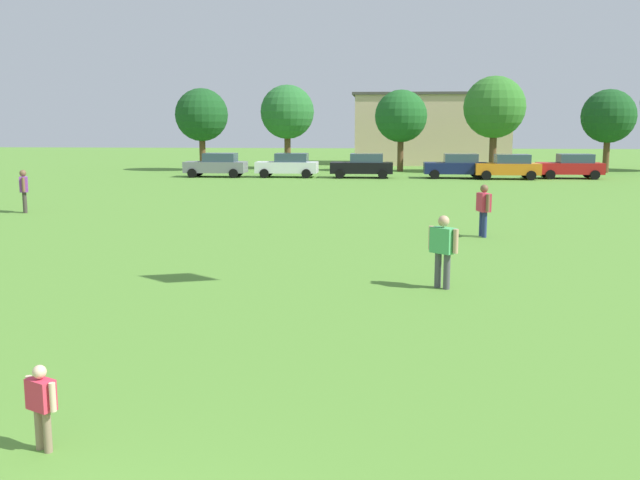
{
  "coord_description": "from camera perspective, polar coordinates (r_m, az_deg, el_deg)",
  "views": [
    {
      "loc": [
        2.81,
        -4.1,
        3.61
      ],
      "look_at": [
        1.58,
        9.39,
        1.43
      ],
      "focal_mm": 39.97,
      "sensor_mm": 36.0,
      "label": 1
    }
  ],
  "objects": [
    {
      "name": "tree_far_left",
      "position": [
        58.39,
        -9.46,
        9.84
      ],
      "size": [
        4.2,
        4.2,
        6.54
      ],
      "color": "brown",
      "rests_on": "ground"
    },
    {
      "name": "bystander_near_trees",
      "position": [
        23.78,
        12.97,
        2.67
      ],
      "size": [
        0.44,
        0.8,
        1.72
      ],
      "rotation": [
        0.0,
        0.0,
        1.81
      ],
      "color": "navy",
      "rests_on": "ground"
    },
    {
      "name": "tree_right",
      "position": [
        59.18,
        22.11,
        9.15
      ],
      "size": [
        4.07,
        4.07,
        6.34
      ],
      "color": "brown",
      "rests_on": "ground"
    },
    {
      "name": "parked_car_navy_3",
      "position": [
        50.1,
        10.89,
        5.85
      ],
      "size": [
        4.3,
        2.02,
        1.68
      ],
      "rotation": [
        0.0,
        0.0,
        3.14
      ],
      "color": "#141E4C",
      "rests_on": "ground"
    },
    {
      "name": "tree_center_left",
      "position": [
        56.95,
        6.5,
        9.81
      ],
      "size": [
        4.09,
        4.09,
        6.38
      ],
      "color": "brown",
      "rests_on": "ground"
    },
    {
      "name": "adult_bystander",
      "position": [
        16.04,
        9.82,
        -0.42
      ],
      "size": [
        0.62,
        0.58,
        1.65
      ],
      "rotation": [
        0.0,
        0.0,
        5.57
      ],
      "color": "#4C4C51",
      "rests_on": "ground"
    },
    {
      "name": "ground_plane",
      "position": [
        34.41,
        0.5,
        3.14
      ],
      "size": [
        160.0,
        160.0,
        0.0
      ],
      "primitive_type": "plane",
      "color": "#568C33"
    },
    {
      "name": "tree_center_right",
      "position": [
        56.71,
        13.79,
        10.26
      ],
      "size": [
        4.71,
        4.71,
        7.33
      ],
      "color": "brown",
      "rests_on": "ground"
    },
    {
      "name": "parked_car_orange_4",
      "position": [
        49.98,
        14.83,
        5.71
      ],
      "size": [
        4.3,
        2.02,
        1.68
      ],
      "rotation": [
        0.0,
        0.0,
        3.14
      ],
      "color": "orange",
      "rests_on": "ground"
    },
    {
      "name": "house_left",
      "position": [
        68.34,
        9.15,
        8.09
      ],
      "size": [
        8.41,
        6.69,
        4.91
      ],
      "color": "beige",
      "rests_on": "ground"
    },
    {
      "name": "tree_left",
      "position": [
        59.9,
        -2.64,
        10.18
      ],
      "size": [
        4.45,
        4.45,
        6.93
      ],
      "color": "brown",
      "rests_on": "ground"
    },
    {
      "name": "parked_car_white_1",
      "position": [
        50.21,
        -2.57,
        6.02
      ],
      "size": [
        4.3,
        2.02,
        1.68
      ],
      "rotation": [
        0.0,
        0.0,
        3.14
      ],
      "color": "white",
      "rests_on": "ground"
    },
    {
      "name": "parked_car_red_5",
      "position": [
        51.83,
        19.45,
        5.6
      ],
      "size": [
        4.3,
        2.02,
        1.68
      ],
      "rotation": [
        0.0,
        0.0,
        3.14
      ],
      "color": "red",
      "rests_on": "ground"
    },
    {
      "name": "house_right",
      "position": [
        68.31,
        8.84,
        8.78
      ],
      "size": [
        14.44,
        8.01,
        6.53
      ],
      "color": "beige",
      "rests_on": "ground"
    },
    {
      "name": "bystander_midfield",
      "position": [
        32.11,
        -22.63,
        3.91
      ],
      "size": [
        0.55,
        0.78,
        1.79
      ],
      "rotation": [
        0.0,
        0.0,
        5.17
      ],
      "color": "#3F3833",
      "rests_on": "ground"
    },
    {
      "name": "parked_car_gray_0",
      "position": [
        50.96,
        -8.26,
        5.98
      ],
      "size": [
        4.3,
        2.02,
        1.68
      ],
      "rotation": [
        0.0,
        0.0,
        3.14
      ],
      "color": "slate",
      "rests_on": "ground"
    },
    {
      "name": "parked_car_black_2",
      "position": [
        49.69,
        3.46,
        5.98
      ],
      "size": [
        4.3,
        2.02,
        1.68
      ],
      "rotation": [
        0.0,
        0.0,
        3.14
      ],
      "color": "black",
      "rests_on": "ground"
    },
    {
      "name": "child_kite_flyer",
      "position": [
        8.68,
        -21.42,
        -11.86
      ],
      "size": [
        0.43,
        0.31,
        1.0
      ],
      "rotation": [
        0.0,
        0.0,
        -0.48
      ],
      "color": "#8C7259",
      "rests_on": "ground"
    }
  ]
}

